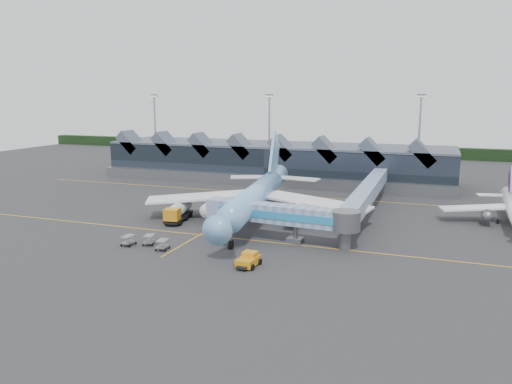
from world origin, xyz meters
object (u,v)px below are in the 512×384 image
(main_airliner, at_px, (257,195))
(pushback_tug, at_px, (248,260))
(fuel_truck, at_px, (179,210))
(jet_bridge, at_px, (289,216))

(main_airliner, height_order, pushback_tug, main_airliner)
(fuel_truck, bearing_deg, pushback_tug, -52.67)
(main_airliner, xyz_separation_m, jet_bridge, (9.44, -11.53, -0.39))
(pushback_tug, bearing_deg, main_airliner, 111.16)
(jet_bridge, relative_size, fuel_truck, 2.43)
(pushback_tug, bearing_deg, jet_bridge, 84.64)
(main_airliner, distance_m, fuel_truck, 14.11)
(jet_bridge, height_order, pushback_tug, jet_bridge)
(jet_bridge, height_order, fuel_truck, jet_bridge)
(jet_bridge, xyz_separation_m, fuel_truck, (-22.28, 6.31, -2.22))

